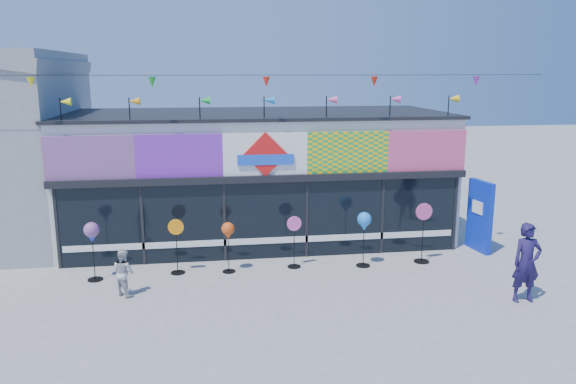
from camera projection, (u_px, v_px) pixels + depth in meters
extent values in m
plane|color=gray|center=(282.00, 305.00, 13.25)|extent=(80.00, 80.00, 0.00)
cube|color=silver|center=(257.00, 176.00, 18.63)|extent=(12.00, 5.00, 4.00)
cube|color=black|center=(266.00, 220.00, 16.33)|extent=(11.60, 0.12, 2.30)
cube|color=black|center=(266.00, 178.00, 16.03)|extent=(12.00, 0.30, 0.20)
cube|color=white|center=(266.00, 240.00, 16.43)|extent=(11.40, 0.10, 0.18)
cube|color=black|center=(257.00, 114.00, 18.19)|extent=(12.20, 5.20, 0.10)
cube|color=black|center=(57.00, 228.00, 15.50)|extent=(0.08, 0.14, 2.30)
cube|color=black|center=(143.00, 225.00, 15.82)|extent=(0.08, 0.14, 2.30)
cube|color=black|center=(224.00, 222.00, 16.15)|extent=(0.08, 0.14, 2.30)
cube|color=black|center=(306.00, 219.00, 16.49)|extent=(0.08, 0.14, 2.30)
cube|color=black|center=(382.00, 216.00, 16.82)|extent=(0.08, 0.14, 2.30)
cube|color=black|center=(454.00, 213.00, 17.15)|extent=(0.08, 0.14, 2.30)
cube|color=red|center=(90.00, 158.00, 15.21)|extent=(2.40, 0.08, 1.20)
cube|color=purple|center=(179.00, 156.00, 15.56)|extent=(2.40, 0.08, 1.20)
cube|color=white|center=(265.00, 154.00, 15.90)|extent=(2.40, 0.08, 1.20)
cube|color=yellow|center=(348.00, 152.00, 16.24)|extent=(2.40, 0.08, 1.20)
cube|color=#DC4975|center=(427.00, 151.00, 16.58)|extent=(2.40, 0.08, 1.20)
cube|color=red|center=(266.00, 154.00, 15.84)|extent=(1.27, 0.06, 1.27)
cube|color=blue|center=(266.00, 160.00, 15.85)|extent=(1.60, 0.05, 0.30)
cube|color=#DA4867|center=(124.00, 230.00, 15.83)|extent=(0.78, 0.03, 0.78)
cube|color=orange|center=(172.00, 223.00, 15.99)|extent=(0.92, 0.03, 0.92)
cube|color=green|center=(219.00, 207.00, 16.09)|extent=(0.78, 0.03, 0.78)
cube|color=purple|center=(266.00, 226.00, 16.41)|extent=(0.92, 0.03, 0.92)
cube|color=blue|center=(311.00, 214.00, 16.54)|extent=(0.78, 0.03, 0.78)
cube|color=red|center=(355.00, 206.00, 16.68)|extent=(0.92, 0.03, 0.92)
cube|color=#E44C99|center=(398.00, 222.00, 16.99)|extent=(0.78, 0.03, 0.78)
cylinder|color=black|center=(61.00, 111.00, 15.07)|extent=(0.03, 0.03, 0.70)
cone|color=#FFFE15|center=(65.00, 102.00, 15.04)|extent=(0.30, 0.22, 0.22)
cylinder|color=black|center=(130.00, 110.00, 15.33)|extent=(0.03, 0.03, 0.70)
cone|color=orange|center=(134.00, 101.00, 15.29)|extent=(0.30, 0.22, 0.22)
cylinder|color=black|center=(200.00, 110.00, 15.60)|extent=(0.03, 0.03, 0.70)
cone|color=green|center=(205.00, 101.00, 15.56)|extent=(0.30, 0.22, 0.22)
cylinder|color=black|center=(264.00, 109.00, 15.85)|extent=(0.03, 0.03, 0.70)
cone|color=#177AC6|center=(269.00, 100.00, 15.82)|extent=(0.30, 0.22, 0.22)
cylinder|color=black|center=(326.00, 109.00, 16.11)|extent=(0.03, 0.03, 0.70)
cone|color=#EB4E8A|center=(331.00, 100.00, 16.08)|extent=(0.30, 0.22, 0.22)
cylinder|color=black|center=(390.00, 108.00, 16.38)|extent=(0.03, 0.03, 0.70)
cone|color=#E44C9F|center=(395.00, 99.00, 16.35)|extent=(0.30, 0.22, 0.22)
cylinder|color=black|center=(448.00, 107.00, 16.64)|extent=(0.03, 0.03, 0.70)
cone|color=yellow|center=(453.00, 99.00, 16.60)|extent=(0.30, 0.22, 0.22)
cylinder|color=black|center=(266.00, 75.00, 15.02)|extent=(16.00, 0.01, 0.01)
cone|color=#FFF015|center=(31.00, 83.00, 14.21)|extent=(0.20, 0.20, 0.28)
cone|color=green|center=(152.00, 82.00, 14.63)|extent=(0.20, 0.20, 0.28)
cone|color=red|center=(266.00, 82.00, 15.06)|extent=(0.20, 0.20, 0.28)
cone|color=red|center=(374.00, 82.00, 15.49)|extent=(0.20, 0.20, 0.28)
cone|color=purple|center=(476.00, 81.00, 15.92)|extent=(0.20, 0.20, 0.28)
cube|color=#0C29BA|center=(480.00, 216.00, 17.06)|extent=(0.32, 1.10, 2.18)
cube|color=white|center=(478.00, 207.00, 16.99)|extent=(0.11, 0.49, 0.38)
cylinder|color=black|center=(95.00, 279.00, 14.83)|extent=(0.40, 0.40, 0.03)
cylinder|color=black|center=(93.00, 255.00, 14.69)|extent=(0.02, 0.02, 1.30)
sphere|color=blue|center=(91.00, 230.00, 14.54)|extent=(0.40, 0.40, 0.40)
cone|color=blue|center=(92.00, 239.00, 14.59)|extent=(0.20, 0.20, 0.18)
cylinder|color=black|center=(178.00, 273.00, 15.33)|extent=(0.39, 0.39, 0.03)
cylinder|color=black|center=(177.00, 250.00, 15.19)|extent=(0.02, 0.02, 1.26)
cylinder|color=orange|center=(176.00, 227.00, 15.05)|extent=(0.43, 0.10, 0.43)
cylinder|color=black|center=(229.00, 271.00, 15.43)|extent=(0.36, 0.36, 0.03)
cylinder|color=black|center=(228.00, 251.00, 15.30)|extent=(0.02, 0.02, 1.16)
sphere|color=#DA4914|center=(228.00, 229.00, 15.17)|extent=(0.36, 0.36, 0.36)
cone|color=#DA4914|center=(228.00, 237.00, 15.21)|extent=(0.18, 0.18, 0.16)
cylinder|color=black|center=(294.00, 266.00, 15.81)|extent=(0.38, 0.38, 0.03)
cylinder|color=black|center=(294.00, 245.00, 15.67)|extent=(0.02, 0.02, 1.22)
cylinder|color=#F551B8|center=(294.00, 224.00, 15.54)|extent=(0.41, 0.10, 0.41)
cylinder|color=black|center=(363.00, 265.00, 15.89)|extent=(0.40, 0.40, 0.03)
cylinder|color=black|center=(364.00, 243.00, 15.75)|extent=(0.02, 0.02, 1.30)
sphere|color=blue|center=(364.00, 219.00, 15.60)|extent=(0.40, 0.40, 0.40)
cone|color=blue|center=(364.00, 228.00, 15.65)|extent=(0.20, 0.20, 0.18)
cylinder|color=black|center=(421.00, 261.00, 16.22)|extent=(0.44, 0.44, 0.03)
cylinder|color=black|center=(423.00, 237.00, 16.07)|extent=(0.03, 0.03, 1.45)
cylinder|color=#D74789|center=(424.00, 212.00, 15.91)|extent=(0.49, 0.08, 0.49)
imported|color=#1D1441|center=(527.00, 263.00, 13.29)|extent=(0.71, 0.47, 1.93)
imported|color=#BCBCBC|center=(123.00, 272.00, 13.72)|extent=(0.65, 0.63, 1.18)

